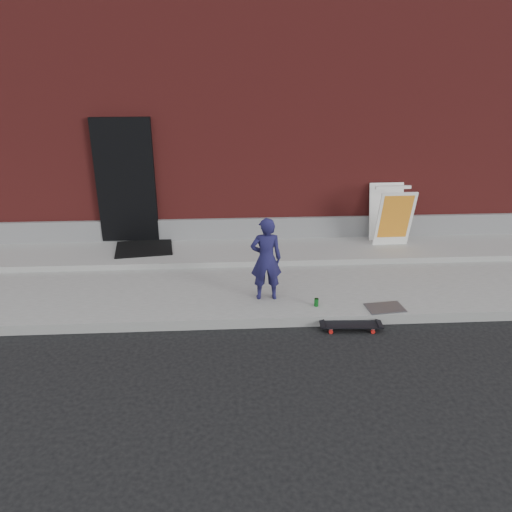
{
  "coord_description": "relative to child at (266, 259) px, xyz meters",
  "views": [
    {
      "loc": [
        -0.76,
        -6.02,
        3.54
      ],
      "look_at": [
        -0.36,
        0.8,
        0.76
      ],
      "focal_mm": 35.0,
      "sensor_mm": 36.0,
      "label": 1
    }
  ],
  "objects": [
    {
      "name": "skateboard",
      "position": [
        1.12,
        -0.75,
        -0.7
      ],
      "size": [
        0.84,
        0.26,
        0.09
      ],
      "color": "red",
      "rests_on": "ground"
    },
    {
      "name": "building",
      "position": [
        0.23,
        6.36,
        1.72
      ],
      "size": [
        20.0,
        8.1,
        5.0
      ],
      "color": "maroon",
      "rests_on": "ground"
    },
    {
      "name": "ground",
      "position": [
        0.23,
        -0.63,
        -0.78
      ],
      "size": [
        80.0,
        80.0,
        0.0
      ],
      "primitive_type": "plane",
      "color": "black",
      "rests_on": "ground"
    },
    {
      "name": "child",
      "position": [
        0.0,
        0.0,
        0.0
      ],
      "size": [
        0.46,
        0.31,
        1.25
      ],
      "primitive_type": "imported",
      "rotation": [
        0.0,
        0.0,
        3.16
      ],
      "color": "#1B1845",
      "rests_on": "sidewalk"
    },
    {
      "name": "apron",
      "position": [
        0.23,
        1.77,
        -0.58
      ],
      "size": [
        20.0,
        1.2,
        0.1
      ],
      "primitive_type": "cube",
      "color": "gray",
      "rests_on": "sidewalk"
    },
    {
      "name": "doormat",
      "position": [
        -2.07,
        1.88,
        -0.51
      ],
      "size": [
        1.09,
        0.93,
        0.03
      ],
      "primitive_type": "cube",
      "rotation": [
        0.0,
        0.0,
        0.13
      ],
      "color": "black",
      "rests_on": "apron"
    },
    {
      "name": "pizza_sign",
      "position": [
        2.45,
        1.94,
        0.02
      ],
      "size": [
        0.66,
        0.78,
        1.08
      ],
      "color": "white",
      "rests_on": "apron"
    },
    {
      "name": "soda_can",
      "position": [
        0.71,
        -0.31,
        -0.57
      ],
      "size": [
        0.07,
        0.07,
        0.12
      ],
      "primitive_type": "cylinder",
      "rotation": [
        0.0,
        0.0,
        -0.06
      ],
      "color": "#197E28",
      "rests_on": "sidewalk"
    },
    {
      "name": "utility_plate",
      "position": [
        1.68,
        -0.43,
        -0.62
      ],
      "size": [
        0.56,
        0.39,
        0.02
      ],
      "primitive_type": "cube",
      "rotation": [
        0.0,
        0.0,
        0.11
      ],
      "color": "#545459",
      "rests_on": "sidewalk"
    },
    {
      "name": "sidewalk",
      "position": [
        0.23,
        0.87,
        -0.7
      ],
      "size": [
        20.0,
        3.0,
        0.15
      ],
      "primitive_type": "cube",
      "color": "gray",
      "rests_on": "ground"
    }
  ]
}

